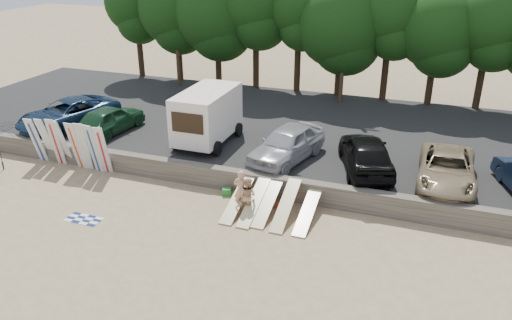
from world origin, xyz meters
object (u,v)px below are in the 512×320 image
(beachgoer_a, at_px, (241,190))
(car_3, at_px, (366,153))
(car_4, at_px, (447,169))
(beachgoer_b, at_px, (248,195))
(car_0, at_px, (68,114))
(cooler, at_px, (227,192))
(beach_umbrella, at_px, (0,146))
(box_trailer, at_px, (207,114))
(car_1, at_px, (110,119))
(car_2, at_px, (287,144))

(beachgoer_a, bearing_deg, car_3, -138.56)
(car_4, bearing_deg, beachgoer_b, -152.00)
(car_0, distance_m, cooler, 11.78)
(car_3, distance_m, beach_umbrella, 17.84)
(car_0, relative_size, beachgoer_b, 3.70)
(cooler, bearing_deg, beachgoer_a, -61.82)
(box_trailer, bearing_deg, car_3, -4.74)
(car_3, xyz_separation_m, beachgoer_b, (-4.19, -4.41, -0.78))
(car_0, bearing_deg, beach_umbrella, -76.43)
(box_trailer, distance_m, beach_umbrella, 10.35)
(box_trailer, relative_size, car_1, 0.99)
(car_4, distance_m, beach_umbrella, 21.24)
(beachgoer_b, height_order, beach_umbrella, beach_umbrella)
(box_trailer, relative_size, beachgoer_b, 2.84)
(car_3, relative_size, car_4, 0.99)
(car_3, bearing_deg, cooler, 12.23)
(box_trailer, height_order, beachgoer_a, box_trailer)
(box_trailer, height_order, beach_umbrella, box_trailer)
(beachgoer_a, distance_m, beachgoer_b, 0.35)
(car_0, relative_size, car_1, 1.28)
(beachgoer_a, relative_size, cooler, 4.88)
(car_2, xyz_separation_m, cooler, (-1.86, -3.11, -1.39))
(car_4, bearing_deg, cooler, -161.92)
(beachgoer_a, distance_m, beach_umbrella, 12.76)
(car_4, xyz_separation_m, beachgoer_a, (-8.06, -4.07, -0.49))
(cooler, distance_m, beach_umbrella, 11.74)
(box_trailer, distance_m, beachgoer_b, 6.75)
(beach_umbrella, bearing_deg, cooler, 5.94)
(beachgoer_a, distance_m, cooler, 1.71)
(car_0, xyz_separation_m, car_4, (20.37, -0.38, -0.10))
(car_0, height_order, beach_umbrella, beach_umbrella)
(car_1, xyz_separation_m, beachgoer_b, (9.94, -4.64, -0.69))
(car_1, bearing_deg, beachgoer_b, 160.76)
(cooler, height_order, beach_umbrella, beach_umbrella)
(car_2, height_order, cooler, car_2)
(car_1, distance_m, cooler, 9.30)
(car_2, height_order, beach_umbrella, beach_umbrella)
(box_trailer, distance_m, cooler, 5.27)
(car_2, xyz_separation_m, car_3, (3.77, 0.18, 0.01))
(box_trailer, distance_m, car_1, 5.85)
(beachgoer_a, height_order, beach_umbrella, beach_umbrella)
(car_0, bearing_deg, car_1, 21.31)
(car_3, bearing_deg, car_4, 157.82)
(beach_umbrella, bearing_deg, beachgoer_b, 0.40)
(car_4, xyz_separation_m, beach_umbrella, (-20.81, -4.24, -0.19))
(car_2, distance_m, beachgoer_a, 4.25)
(box_trailer, xyz_separation_m, car_1, (-5.77, -0.45, -0.81))
(car_0, distance_m, beachgoer_a, 13.11)
(car_1, distance_m, beach_umbrella, 5.68)
(beachgoer_b, bearing_deg, car_3, -120.57)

